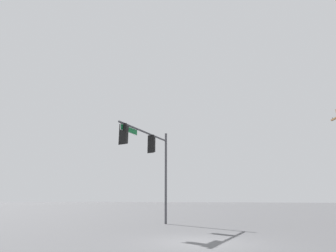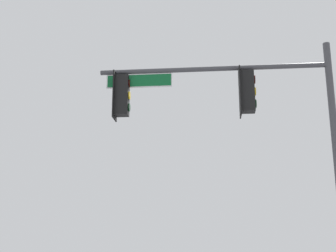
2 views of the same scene
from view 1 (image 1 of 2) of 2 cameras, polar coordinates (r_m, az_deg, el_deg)
ground_plane at (r=11.77m, az=7.14°, el=-23.88°), size 400.00×400.00×0.00m
signal_pole_near at (r=18.38m, az=-4.11°, el=-5.54°), size 6.09×0.58×6.79m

